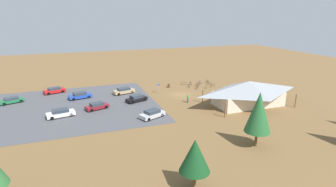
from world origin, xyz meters
TOP-DOWN VIEW (x-y plane):
  - ground at (0.00, 0.00)m, footprint 160.00×160.00m
  - parking_lot_asphalt at (23.76, 0.39)m, footprint 33.62×28.59m
  - bike_pavilion at (-9.58, 11.07)m, footprint 15.90×9.02m
  - trash_bin at (0.47, -6.69)m, footprint 0.60×0.60m
  - lot_sign at (4.27, -3.07)m, footprint 0.56×0.08m
  - pine_west at (11.73, 31.69)m, footprint 3.19×3.19m
  - pine_midwest at (-0.08, 26.15)m, footprint 3.46×3.46m
  - bicycle_orange_yard_center at (-5.33, -3.02)m, footprint 1.16×1.38m
  - bicycle_white_lone_west at (-6.15, -4.69)m, footprint 0.48×1.82m
  - bicycle_silver_front_row at (-8.39, -7.77)m, footprint 0.48×1.69m
  - bicycle_purple_edge_south at (-5.48, -7.05)m, footprint 0.54×1.79m
  - bicycle_teal_near_sign at (-7.72, -2.90)m, footprint 0.80×1.49m
  - bicycle_yellow_mid_cluster at (-10.01, -5.43)m, footprint 0.75×1.69m
  - bicycle_red_yard_front at (-7.25, -5.98)m, footprint 1.38×0.98m
  - bicycle_blue_by_bin at (-4.16, -5.10)m, footprint 0.60×1.70m
  - bicycle_black_edge_north at (-10.25, -7.23)m, footprint 0.48×1.72m
  - bicycle_green_yard_left at (-9.79, -3.61)m, footprint 1.69×0.55m
  - bicycle_orange_lone_east at (-3.94, -7.84)m, footprint 1.23×1.21m
  - car_maroon_aisle_side at (18.62, 3.69)m, footprint 4.55×2.97m
  - car_green_back_corner at (34.35, -5.89)m, footprint 4.71×3.26m
  - car_silver_end_stall at (10.11, 11.36)m, footprint 4.84×3.50m
  - car_white_far_end at (24.95, 5.56)m, footprint 4.92×2.66m
  - car_blue_by_curb at (21.28, -4.47)m, footprint 4.91×2.86m
  - car_tan_front_row at (11.86, -4.89)m, footprint 5.03×2.87m
  - car_red_mid_lot at (26.49, -10.67)m, footprint 4.83×3.05m
  - car_black_inner_stall at (10.52, 1.64)m, footprint 4.68×3.17m
  - visitor_crossing_yard at (0.89, 5.60)m, footprint 0.36×0.39m

SIDE VIEW (x-z plane):
  - ground at x=0.00m, z-range 0.00..0.00m
  - parking_lot_asphalt at x=23.76m, z-range 0.00..0.05m
  - bicycle_green_yard_left at x=-9.79m, z-range -0.05..0.78m
  - bicycle_red_yard_front at x=-7.25m, z-range -0.05..0.78m
  - bicycle_blue_by_bin at x=-4.16m, z-range -0.05..0.78m
  - bicycle_teal_near_sign at x=-7.72m, z-range -0.03..0.78m
  - bicycle_orange_yard_center at x=-5.33m, z-range -0.02..0.77m
  - bicycle_silver_front_row at x=-8.39m, z-range -0.04..0.80m
  - bicycle_orange_lone_east at x=-3.94m, z-range -0.03..0.79m
  - bicycle_yellow_mid_cluster at x=-10.01m, z-range -0.02..0.79m
  - bicycle_black_edge_north at x=-10.25m, z-range -0.06..0.83m
  - bicycle_white_lone_west at x=-6.15m, z-range -0.02..0.79m
  - bicycle_purple_edge_south at x=-5.48m, z-range -0.03..0.82m
  - trash_bin at x=0.47m, z-range 0.00..0.90m
  - car_green_back_corner at x=34.35m, z-range 0.06..1.30m
  - car_maroon_aisle_side at x=18.62m, z-range 0.05..1.38m
  - car_red_mid_lot at x=26.49m, z-range 0.05..1.40m
  - car_tan_front_row at x=11.86m, z-range 0.05..1.42m
  - car_black_inner_stall at x=10.52m, z-range 0.04..1.44m
  - car_blue_by_curb at x=21.28m, z-range 0.04..1.46m
  - car_silver_end_stall at x=10.11m, z-range 0.05..1.46m
  - car_white_far_end at x=24.95m, z-range 0.04..1.47m
  - visitor_crossing_yard at x=0.89m, z-range 0.04..1.79m
  - lot_sign at x=4.27m, z-range 0.31..2.51m
  - bike_pavilion at x=-9.58m, z-range 0.35..5.19m
  - pine_west at x=11.73m, z-range 0.97..6.44m
  - pine_midwest at x=-0.08m, z-range 1.07..8.76m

